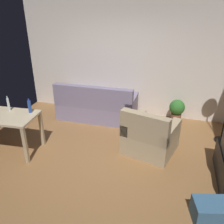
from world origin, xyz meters
TOP-DOWN VIEW (x-y plane):
  - ground_plane at (0.00, 0.00)m, footprint 5.20×4.40m
  - wall_rear at (0.00, 2.20)m, footprint 5.20×0.10m
  - couch at (-0.59, 1.59)m, footprint 1.88×0.84m
  - desk at (-1.80, -0.17)m, footprint 1.24×0.77m
  - potted_plant at (1.31, 1.90)m, footprint 0.36×0.36m
  - armchair at (0.84, 0.49)m, footprint 1.09×1.05m
  - storage_box at (1.85, -0.92)m, footprint 0.55×0.44m
  - bottle_clear at (-1.81, 0.03)m, footprint 0.04×0.04m
  - bottle_blue at (-1.37, 0.05)m, footprint 0.06×0.06m

SIDE VIEW (x-z plane):
  - ground_plane at x=0.00m, z-range -0.02..0.00m
  - storage_box at x=1.85m, z-range 0.00..0.30m
  - couch at x=-0.59m, z-range -0.15..0.77m
  - armchair at x=0.84m, z-range -0.14..0.78m
  - potted_plant at x=1.31m, z-range 0.05..0.62m
  - desk at x=-1.80m, z-range 0.27..1.03m
  - bottle_blue at x=-1.37m, z-range 0.74..1.02m
  - bottle_clear at x=-1.81m, z-range 0.74..1.04m
  - wall_rear at x=0.00m, z-range 0.00..2.70m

